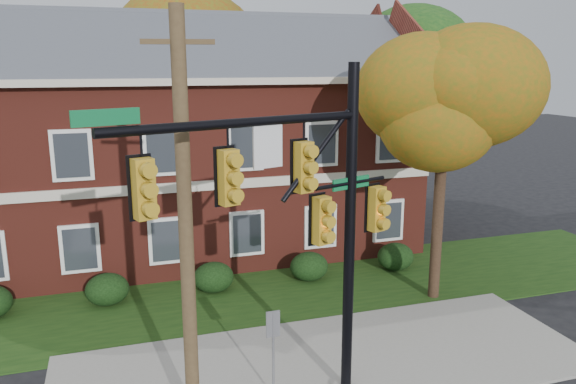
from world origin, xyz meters
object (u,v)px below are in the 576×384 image
object	(u,v)px
hedge_left	(107,289)
apartment_building	(188,131)
tree_far_rear	(190,42)
sign_post	(273,340)
hedge_center	(213,277)
tree_near_right	(454,98)
hedge_far_right	(395,257)
hedge_right	(309,266)
traffic_signal	(301,207)
utility_pole	(186,230)
tree_right_rear	(422,55)

from	to	relation	value
hedge_left	apartment_building	bearing A→B (deg)	56.33
apartment_building	hedge_left	bearing A→B (deg)	-123.67
tree_far_rear	sign_post	xyz separation A→B (m)	(-1.15, -19.86, -7.32)
hedge_center	tree_near_right	xyz separation A→B (m)	(7.22, -2.83, 6.14)
hedge_far_right	hedge_right	bearing A→B (deg)	180.00
hedge_far_right	traffic_signal	xyz separation A→B (m)	(-6.38, -7.45, 4.29)
hedge_center	tree_near_right	size ratio (longest dim) A/B	0.16
utility_pole	hedge_right	bearing A→B (deg)	62.53
tree_near_right	tree_far_rear	bearing A→B (deg)	110.27
tree_far_rear	hedge_center	bearing A→B (deg)	-95.85
hedge_right	sign_post	xyz separation A→B (m)	(-3.30, -6.77, 1.00)
apartment_building	hedge_right	size ratio (longest dim) A/B	13.43
hedge_far_right	traffic_signal	size ratio (longest dim) A/B	0.18
tree_far_rear	sign_post	world-z (taller)	tree_far_rear
utility_pole	sign_post	world-z (taller)	utility_pole
hedge_center	sign_post	distance (m)	6.84
hedge_right	tree_right_rear	world-z (taller)	tree_right_rear
hedge_left	hedge_center	bearing A→B (deg)	0.00
hedge_far_right	tree_far_rear	xyz separation A→B (m)	(-5.66, 13.09, 8.32)
tree_near_right	traffic_signal	world-z (taller)	tree_near_right
tree_near_right	hedge_right	bearing A→B (deg)	142.72
hedge_left	tree_right_rear	xyz separation A→B (m)	(14.81, 6.11, 7.60)
hedge_far_right	tree_right_rear	bearing A→B (deg)	54.77
hedge_center	apartment_building	bearing A→B (deg)	90.00
hedge_left	utility_pole	size ratio (longest dim) A/B	0.16
hedge_center	hedge_right	bearing A→B (deg)	0.00
hedge_right	sign_post	world-z (taller)	sign_post
hedge_far_right	traffic_signal	world-z (taller)	traffic_signal
hedge_left	utility_pole	xyz separation A→B (m)	(1.77, -7.22, 3.94)
hedge_center	tree_near_right	bearing A→B (deg)	-21.42
apartment_building	hedge_center	bearing A→B (deg)	-90.00
hedge_center	hedge_right	xyz separation A→B (m)	(3.50, 0.00, 0.00)
hedge_center	sign_post	size ratio (longest dim) A/B	0.62
apartment_building	sign_post	size ratio (longest dim) A/B	8.38
tree_right_rear	utility_pole	bearing A→B (deg)	-134.39
apartment_building	hedge_center	distance (m)	6.89
hedge_center	hedge_far_right	bearing A→B (deg)	0.00
apartment_building	sign_post	xyz separation A→B (m)	(0.20, -12.02, -3.46)
utility_pole	hedge_far_right	bearing A→B (deg)	48.05
tree_near_right	utility_pole	distance (m)	10.22
sign_post	hedge_right	bearing A→B (deg)	63.41
tree_right_rear	sign_post	bearing A→B (deg)	-130.80
traffic_signal	sign_post	xyz separation A→B (m)	(-0.43, 0.68, -3.29)
hedge_right	traffic_signal	bearing A→B (deg)	-111.12
tree_near_right	hedge_left	bearing A→B (deg)	165.19
hedge_center	sign_post	bearing A→B (deg)	-88.33
tree_right_rear	traffic_signal	bearing A→B (deg)	-128.26
tree_far_rear	sign_post	bearing A→B (deg)	-93.30
apartment_building	hedge_left	xyz separation A→B (m)	(-3.50, -5.25, -4.46)
tree_right_rear	traffic_signal	size ratio (longest dim) A/B	1.37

